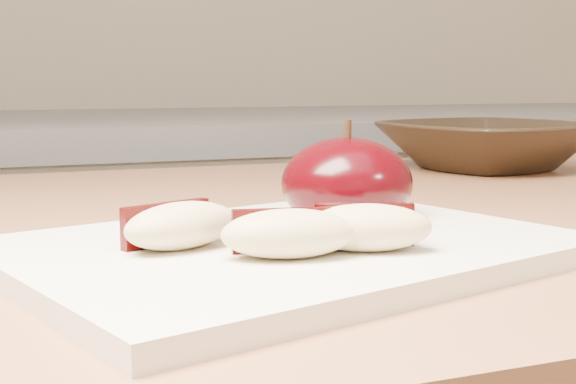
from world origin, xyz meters
name	(u,v)px	position (x,y,z in m)	size (l,w,h in m)	color
cutting_board	(288,250)	(0.03, 0.36, 0.91)	(0.29, 0.21, 0.01)	silver
apple_half	(347,183)	(0.09, 0.41, 0.93)	(0.09, 0.09, 0.07)	black
apple_wedge_a	(180,225)	(-0.03, 0.36, 0.92)	(0.07, 0.05, 0.02)	#D7BA88
apple_wedge_b	(288,233)	(0.01, 0.32, 0.92)	(0.07, 0.04, 0.02)	#D7BA88
apple_wedge_c	(366,227)	(0.06, 0.32, 0.92)	(0.07, 0.05, 0.02)	#D7BA88
bowl	(486,146)	(0.39, 0.68, 0.93)	(0.21, 0.21, 0.05)	black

